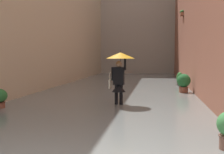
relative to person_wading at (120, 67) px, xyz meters
The scene contains 6 objects.
ground_plane 6.12m from the person_wading, 83.57° to the right, with size 62.38×62.38×0.00m, color slate.
flood_water 6.10m from the person_wading, 83.57° to the right, with size 8.28×30.95×0.12m, color slate.
building_facade_far 19.99m from the person_wading, 88.03° to the right, with size 11.08×1.80×13.42m, color #A89989.
person_wading is the anchor object (origin of this frame).
potted_plant_mid_left 4.73m from the person_wading, 124.25° to the right, with size 0.66×0.66×1.02m.
potted_plant_near_left 7.61m from the person_wading, 110.91° to the right, with size 0.40×0.40×0.92m.
Camera 1 is at (-1.97, 3.25, 1.86)m, focal length 44.29 mm.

